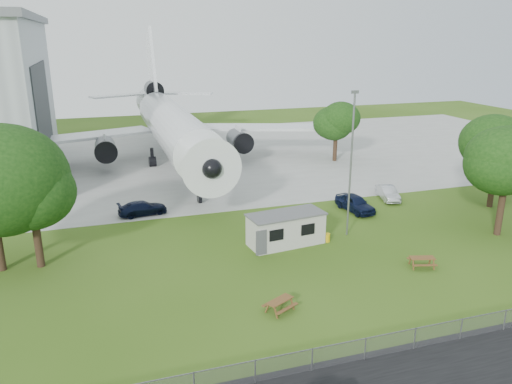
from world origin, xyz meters
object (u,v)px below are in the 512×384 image
object	(u,v)px
site_cabin	(286,229)
picnic_west	(280,311)
picnic_east	(421,267)
airliner	(171,124)

from	to	relation	value
site_cabin	picnic_west	distance (m)	10.49
picnic_west	picnic_east	distance (m)	12.30
airliner	picnic_east	size ratio (longest dim) A/B	26.52
airliner	picnic_east	distance (m)	39.31
site_cabin	picnic_west	bearing A→B (deg)	-113.08
site_cabin	picnic_east	world-z (taller)	site_cabin
picnic_west	airliner	bearing A→B (deg)	63.21
picnic_west	picnic_east	world-z (taller)	same
picnic_west	picnic_east	size ratio (longest dim) A/B	1.00
airliner	picnic_east	xyz separation A→B (m)	(12.49, -36.89, -5.27)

